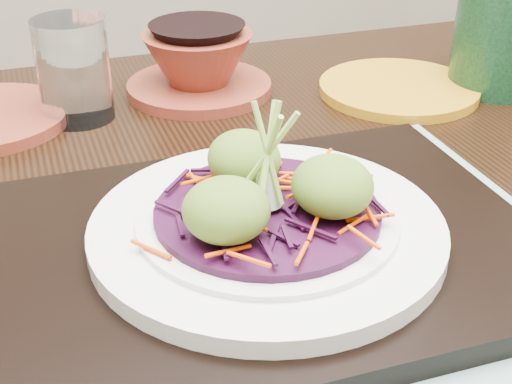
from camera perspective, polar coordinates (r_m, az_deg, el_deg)
name	(u,v)px	position (r m, az deg, el deg)	size (l,w,h in m)	color
dining_table	(225,309)	(0.66, -2.51, -9.30)	(1.34, 0.95, 0.79)	black
placemat	(267,260)	(0.54, 0.87, -5.43)	(0.46, 0.36, 0.00)	gray
serving_tray	(267,247)	(0.53, 0.88, -4.45)	(0.40, 0.30, 0.02)	black
white_plate	(267,227)	(0.52, 0.89, -2.84)	(0.26, 0.26, 0.02)	white
cabbage_bed	(267,212)	(0.51, 0.90, -1.61)	(0.16, 0.16, 0.01)	#2F0926
carrot_julienne	(267,202)	(0.51, 0.91, -0.84)	(0.20, 0.20, 0.01)	#E54404
guacamole_scoops	(268,184)	(0.50, 0.95, 0.62)	(0.14, 0.13, 0.04)	#5C7C25
scallion_garnish	(268,159)	(0.49, 0.94, 2.67)	(0.06, 0.06, 0.09)	#99C74F
water_glass	(74,70)	(0.78, -14.38, 9.44)	(0.08, 0.08, 0.11)	white
terracotta_bowl_set	(199,66)	(0.83, -4.62, 9.98)	(0.19, 0.19, 0.07)	maroon
yellow_plate	(398,89)	(0.86, 11.33, 8.12)	(0.18, 0.18, 0.01)	#B77B14
green_jar	(504,33)	(0.88, 19.25, 11.91)	(0.11, 0.11, 0.13)	#163E1D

